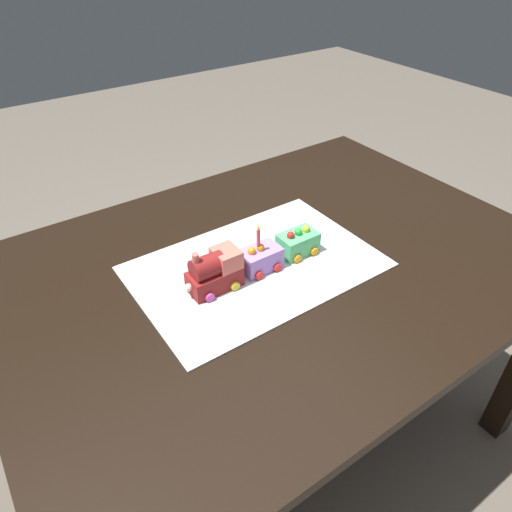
{
  "coord_description": "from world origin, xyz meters",
  "views": [
    {
      "loc": [
        -0.59,
        -0.76,
        1.47
      ],
      "look_at": [
        -0.06,
        0.01,
        0.77
      ],
      "focal_mm": 32.94,
      "sensor_mm": 36.0,
      "label": 1
    }
  ],
  "objects_px": {
    "dining_table": "(277,291)",
    "cake_locomotive": "(215,271)",
    "cake_car_tanker_mint_green": "(298,243)",
    "birthday_candle": "(258,235)",
    "cake_car_caboose_lavender": "(260,259)"
  },
  "relations": [
    {
      "from": "cake_locomotive",
      "to": "cake_car_tanker_mint_green",
      "type": "relative_size",
      "value": 1.4
    },
    {
      "from": "dining_table",
      "to": "cake_car_tanker_mint_green",
      "type": "bearing_deg",
      "value": -5.79
    },
    {
      "from": "dining_table",
      "to": "cake_car_tanker_mint_green",
      "type": "relative_size",
      "value": 14.0
    },
    {
      "from": "birthday_candle",
      "to": "cake_car_caboose_lavender",
      "type": "bearing_deg",
      "value": 0.0
    },
    {
      "from": "dining_table",
      "to": "cake_locomotive",
      "type": "bearing_deg",
      "value": -178.24
    },
    {
      "from": "dining_table",
      "to": "birthday_candle",
      "type": "distance_m",
      "value": 0.22
    },
    {
      "from": "dining_table",
      "to": "cake_car_caboose_lavender",
      "type": "height_order",
      "value": "cake_car_caboose_lavender"
    },
    {
      "from": "cake_locomotive",
      "to": "birthday_candle",
      "type": "distance_m",
      "value": 0.13
    },
    {
      "from": "dining_table",
      "to": "cake_locomotive",
      "type": "xyz_separation_m",
      "value": [
        -0.19,
        -0.01,
        0.16
      ]
    },
    {
      "from": "cake_locomotive",
      "to": "cake_car_caboose_lavender",
      "type": "xyz_separation_m",
      "value": [
        0.13,
        -0.0,
        -0.02
      ]
    },
    {
      "from": "cake_car_tanker_mint_green",
      "to": "birthday_candle",
      "type": "height_order",
      "value": "birthday_candle"
    },
    {
      "from": "cake_locomotive",
      "to": "birthday_candle",
      "type": "height_order",
      "value": "birthday_candle"
    },
    {
      "from": "cake_locomotive",
      "to": "dining_table",
      "type": "bearing_deg",
      "value": 1.76
    },
    {
      "from": "dining_table",
      "to": "cake_car_caboose_lavender",
      "type": "relative_size",
      "value": 14.0
    },
    {
      "from": "dining_table",
      "to": "cake_car_caboose_lavender",
      "type": "bearing_deg",
      "value": -174.53
    }
  ]
}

